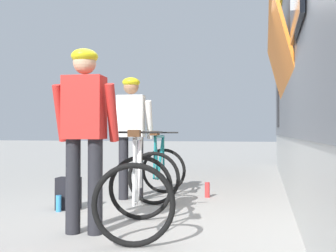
% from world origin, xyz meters
% --- Properties ---
extents(ground_plane, '(80.00, 80.00, 0.00)m').
position_xyz_m(ground_plane, '(0.00, 0.00, 0.00)').
color(ground_plane, '#A09E99').
extents(cyclist_near_in_white, '(0.64, 0.36, 1.76)m').
position_xyz_m(cyclist_near_in_white, '(-0.86, 1.47, 1.05)').
color(cyclist_near_in_white, '#232328').
rests_on(cyclist_near_in_white, ground).
extents(cyclist_far_in_red, '(0.63, 0.35, 1.76)m').
position_xyz_m(cyclist_far_in_red, '(-0.66, -0.43, 1.05)').
color(cyclist_far_in_red, '#232328').
rests_on(cyclist_far_in_red, ground).
extents(bicycle_near_teal, '(0.84, 1.15, 0.99)m').
position_xyz_m(bicycle_near_teal, '(-0.49, 1.65, 0.40)').
color(bicycle_near_teal, black).
rests_on(bicycle_near_teal, ground).
extents(bicycle_far_white, '(0.96, 1.22, 0.99)m').
position_xyz_m(bicycle_far_white, '(-0.19, -0.24, 0.40)').
color(bicycle_far_white, black).
rests_on(bicycle_far_white, ground).
extents(backpack_on_platform, '(0.29, 0.20, 0.40)m').
position_xyz_m(backpack_on_platform, '(-1.38, 0.59, 0.20)').
color(backpack_on_platform, black).
rests_on(backpack_on_platform, ground).
extents(water_bottle_near_the_bikes, '(0.07, 0.07, 0.22)m').
position_xyz_m(water_bottle_near_the_bikes, '(0.18, 1.92, 0.11)').
color(water_bottle_near_the_bikes, red).
rests_on(water_bottle_near_the_bikes, ground).
extents(water_bottle_by_the_backpack, '(0.06, 0.06, 0.20)m').
position_xyz_m(water_bottle_by_the_backpack, '(-1.43, 0.44, 0.10)').
color(water_bottle_by_the_backpack, '#338CCC').
rests_on(water_bottle_by_the_backpack, ground).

